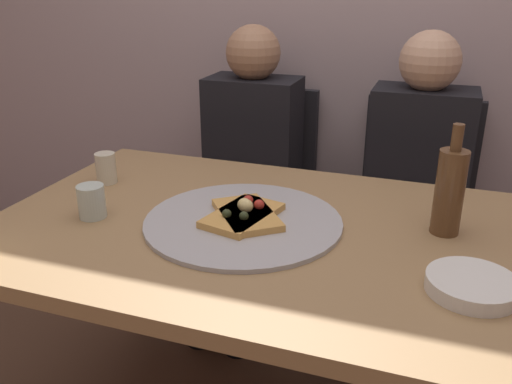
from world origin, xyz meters
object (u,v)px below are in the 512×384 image
object	(u,v)px
guest_in_sweater	(246,165)
chair_right	(414,202)
dining_table	(261,254)
chair_left	(258,182)
pizza_slice_extra	(246,213)
wine_bottle	(450,190)
guest_in_beanie	(414,185)
tumbler_far	(106,168)
pizza_tray	(243,222)
plate_stack	(472,285)
pizza_slice_last	(243,215)
tumbler_near	(92,201)

from	to	relation	value
guest_in_sweater	chair_right	bearing A→B (deg)	-166.80
dining_table	chair_left	bearing A→B (deg)	109.66
pizza_slice_extra	wine_bottle	world-z (taller)	wine_bottle
guest_in_beanie	wine_bottle	bearing A→B (deg)	99.73
pizza_slice_extra	tumbler_far	world-z (taller)	tumbler_far
pizza_tray	chair_right	world-z (taller)	chair_right
tumbler_far	chair_right	bearing A→B (deg)	38.90
pizza_tray	plate_stack	distance (m)	0.57
chair_left	chair_right	xyz separation A→B (m)	(0.65, 0.00, 0.00)
pizza_slice_extra	tumbler_far	xyz separation A→B (m)	(-0.50, 0.12, 0.02)
plate_stack	chair_left	world-z (taller)	chair_left
chair_right	wine_bottle	bearing A→B (deg)	97.76
dining_table	chair_right	world-z (taller)	chair_right
pizza_slice_last	tumbler_far	distance (m)	0.52
pizza_slice_extra	wine_bottle	bearing A→B (deg)	12.17
tumbler_near	plate_stack	world-z (taller)	tumbler_near
tumbler_far	guest_in_sweater	distance (m)	0.64
tumbler_near	guest_in_sweater	distance (m)	0.82
wine_bottle	tumbler_far	bearing A→B (deg)	178.93
guest_in_beanie	chair_left	bearing A→B (deg)	-13.20
pizza_slice_last	plate_stack	world-z (taller)	pizza_slice_last
chair_right	guest_in_beanie	bearing A→B (deg)	90.00
plate_stack	chair_left	distance (m)	1.31
dining_table	pizza_slice_extra	size ratio (longest dim) A/B	5.52
pizza_tray	guest_in_sweater	size ratio (longest dim) A/B	0.44
pizza_slice_last	guest_in_sweater	bearing A→B (deg)	109.86
chair_left	guest_in_beanie	size ratio (longest dim) A/B	0.77
wine_bottle	tumbler_near	size ratio (longest dim) A/B	3.14
pizza_slice_extra	tumbler_far	bearing A→B (deg)	166.25
pizza_tray	chair_left	distance (m)	0.92
tumbler_far	plate_stack	distance (m)	1.09
dining_table	chair_left	size ratio (longest dim) A/B	1.55
tumbler_near	guest_in_beanie	bearing A→B (deg)	45.59
pizza_tray	tumbler_near	distance (m)	0.40
dining_table	guest_in_beanie	xyz separation A→B (m)	(0.34, 0.70, -0.02)
dining_table	pizza_slice_last	distance (m)	0.12
dining_table	tumbler_far	bearing A→B (deg)	166.39
plate_stack	pizza_tray	bearing A→B (deg)	164.86
pizza_slice_extra	plate_stack	size ratio (longest dim) A/B	1.38
pizza_tray	tumbler_near	world-z (taller)	tumbler_near
tumbler_far	chair_right	world-z (taller)	chair_right
pizza_slice_extra	chair_left	bearing A→B (deg)	107.14
guest_in_sweater	pizza_slice_last	bearing A→B (deg)	109.86
plate_stack	tumbler_near	bearing A→B (deg)	176.55
tumbler_far	guest_in_beanie	size ratio (longest dim) A/B	0.08
guest_in_sweater	chair_left	bearing A→B (deg)	-90.00
chair_left	guest_in_beanie	bearing A→B (deg)	166.80
tumbler_near	chair_left	world-z (taller)	chair_left
pizza_tray	pizza_slice_extra	xyz separation A→B (m)	(0.00, 0.01, 0.02)
chair_right	plate_stack	bearing A→B (deg)	99.02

